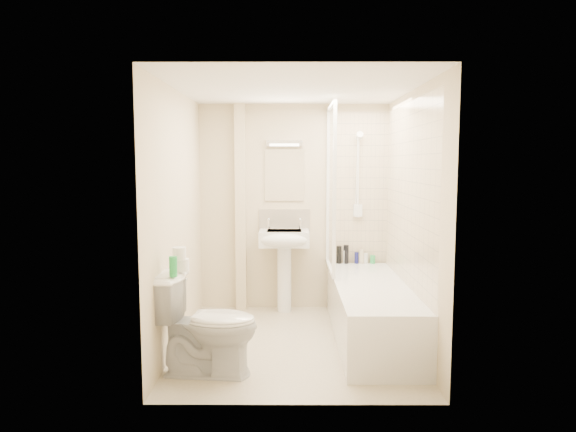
{
  "coord_description": "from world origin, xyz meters",
  "views": [
    {
      "loc": [
        -0.05,
        -4.76,
        1.73
      ],
      "look_at": [
        -0.06,
        0.2,
        1.21
      ],
      "focal_mm": 32.0,
      "sensor_mm": 36.0,
      "label": 1
    }
  ],
  "objects": [
    {
      "name": "green_bottle",
      "position": [
        -0.97,
        -0.79,
        0.91
      ],
      "size": [
        0.06,
        0.06,
        0.16
      ],
      "primitive_type": "cylinder",
      "color": "green",
      "rests_on": "toilet"
    },
    {
      "name": "bottle_black_a",
      "position": [
        0.53,
        1.16,
        0.65
      ],
      "size": [
        0.06,
        0.06,
        0.21
      ],
      "primitive_type": "cylinder",
      "color": "black",
      "rests_on": "bathtub"
    },
    {
      "name": "wall_right",
      "position": [
        1.1,
        0.0,
        1.2
      ],
      "size": [
        0.02,
        2.5,
        2.4
      ],
      "primitive_type": "cube",
      "color": "beige",
      "rests_on": "ground"
    },
    {
      "name": "tile_right",
      "position": [
        1.09,
        0.13,
        1.42
      ],
      "size": [
        0.01,
        2.1,
        1.75
      ],
      "primitive_type": "cube",
      "color": "beige",
      "rests_on": "wall_right"
    },
    {
      "name": "shower_fixture",
      "position": [
        0.75,
        1.19,
        1.55
      ],
      "size": [
        0.1,
        0.16,
        0.99
      ],
      "color": "white",
      "rests_on": "wall_back"
    },
    {
      "name": "bathtub",
      "position": [
        0.75,
        0.13,
        0.29
      ],
      "size": [
        0.7,
        2.1,
        0.55
      ],
      "color": "white",
      "rests_on": "ground"
    },
    {
      "name": "bottle_green",
      "position": [
        0.93,
        1.16,
        0.6
      ],
      "size": [
        0.06,
        0.06,
        0.1
      ],
      "primitive_type": "cylinder",
      "color": "green",
      "rests_on": "bathtub"
    },
    {
      "name": "shower_screen",
      "position": [
        0.4,
        0.8,
        1.45
      ],
      "size": [
        0.04,
        0.92,
        1.8
      ],
      "color": "white",
      "rests_on": "bathtub"
    },
    {
      "name": "pipe_boxing",
      "position": [
        -0.62,
        1.19,
        1.2
      ],
      "size": [
        0.12,
        0.12,
        2.4
      ],
      "primitive_type": "cube",
      "color": "beige",
      "rests_on": "ground"
    },
    {
      "name": "wall_left",
      "position": [
        -1.1,
        0.0,
        1.2
      ],
      "size": [
        0.02,
        2.5,
        2.4
      ],
      "primitive_type": "cube",
      "color": "beige",
      "rests_on": "ground"
    },
    {
      "name": "splashback",
      "position": [
        -0.11,
        1.24,
        1.03
      ],
      "size": [
        0.6,
        0.02,
        0.3
      ],
      "primitive_type": "cube",
      "color": "beige",
      "rests_on": "wall_back"
    },
    {
      "name": "pedestal_sink",
      "position": [
        -0.11,
        1.01,
        0.76
      ],
      "size": [
        0.56,
        0.51,
        1.09
      ],
      "color": "white",
      "rests_on": "ground"
    },
    {
      "name": "toilet_roll_lower",
      "position": [
        -0.93,
        -0.6,
        0.89
      ],
      "size": [
        0.11,
        0.11,
        0.1
      ],
      "primitive_type": "cylinder",
      "color": "white",
      "rests_on": "toilet"
    },
    {
      "name": "toilet_roll_upper",
      "position": [
        -0.95,
        -0.65,
        0.99
      ],
      "size": [
        0.11,
        0.11,
        0.1
      ],
      "primitive_type": "cylinder",
      "color": "white",
      "rests_on": "toilet_roll_lower"
    },
    {
      "name": "strip_light",
      "position": [
        -0.11,
        1.22,
        1.95
      ],
      "size": [
        0.42,
        0.07,
        0.07
      ],
      "primitive_type": "cube",
      "color": "silver",
      "rests_on": "wall_back"
    },
    {
      "name": "bottle_white_a",
      "position": [
        0.61,
        1.16,
        0.63
      ],
      "size": [
        0.05,
        0.05,
        0.15
      ],
      "primitive_type": "cylinder",
      "color": "white",
      "rests_on": "bathtub"
    },
    {
      "name": "bottle_white_b",
      "position": [
        0.85,
        1.16,
        0.61
      ],
      "size": [
        0.05,
        0.05,
        0.12
      ],
      "primitive_type": "cylinder",
      "color": "silver",
      "rests_on": "bathtub"
    },
    {
      "name": "tile_back",
      "position": [
        0.75,
        1.24,
        1.42
      ],
      "size": [
        0.7,
        0.01,
        1.75
      ],
      "primitive_type": "cube",
      "color": "beige",
      "rests_on": "wall_back"
    },
    {
      "name": "wall_back",
      "position": [
        0.0,
        1.25,
        1.2
      ],
      "size": [
        2.2,
        0.02,
        2.4
      ],
      "primitive_type": "cube",
      "color": "beige",
      "rests_on": "ground"
    },
    {
      "name": "mirror",
      "position": [
        -0.11,
        1.24,
        1.58
      ],
      "size": [
        0.46,
        0.01,
        0.6
      ],
      "primitive_type": "cube",
      "color": "white",
      "rests_on": "wall_back"
    },
    {
      "name": "toilet",
      "position": [
        -0.72,
        -0.7,
        0.42
      ],
      "size": [
        0.63,
        0.91,
        0.83
      ],
      "primitive_type": "imported",
      "rotation": [
        0.0,
        0.0,
        1.47
      ],
      "color": "white",
      "rests_on": "ground"
    },
    {
      "name": "floor",
      "position": [
        0.0,
        0.0,
        0.0
      ],
      "size": [
        2.5,
        2.5,
        0.0
      ],
      "primitive_type": "plane",
      "color": "beige",
      "rests_on": "ground"
    },
    {
      "name": "bottle_cream",
      "position": [
        0.79,
        1.16,
        0.63
      ],
      "size": [
        0.06,
        0.06,
        0.16
      ],
      "primitive_type": "cylinder",
      "color": "beige",
      "rests_on": "bathtub"
    },
    {
      "name": "bottle_blue",
      "position": [
        0.74,
        1.16,
        0.62
      ],
      "size": [
        0.05,
        0.05,
        0.13
      ],
      "primitive_type": "cylinder",
      "color": "navy",
      "rests_on": "bathtub"
    },
    {
      "name": "ceiling",
      "position": [
        0.0,
        0.0,
        2.4
      ],
      "size": [
        2.2,
        2.5,
        0.02
      ],
      "primitive_type": "cube",
      "color": "white",
      "rests_on": "wall_back"
    },
    {
      "name": "bottle_black_b",
      "position": [
        0.61,
        1.16,
        0.66
      ],
      "size": [
        0.06,
        0.06,
        0.22
      ],
      "primitive_type": "cylinder",
      "color": "black",
      "rests_on": "bathtub"
    }
  ]
}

